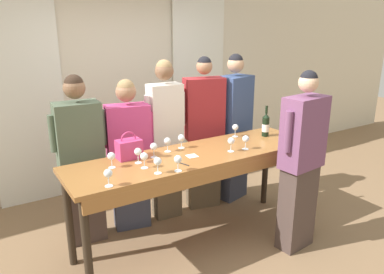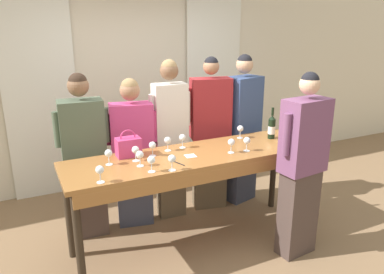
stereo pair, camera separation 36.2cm
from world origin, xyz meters
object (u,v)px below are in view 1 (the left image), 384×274
at_px(host_pouring, 301,163).
at_px(wine_glass_center_mid, 111,157).
at_px(wine_glass_back_mid, 231,142).
at_px(wine_glass_by_bottle, 235,128).
at_px(wine_glass_back_left, 158,162).
at_px(guest_navy_coat, 233,128).
at_px(wine_glass_near_host, 246,139).
at_px(wine_glass_by_handbag, 178,160).
at_px(guest_olive_jacket, 81,161).
at_px(wine_bottle, 266,125).
at_px(wine_glass_center_right, 154,147).
at_px(wine_glass_front_right, 167,142).
at_px(tasting_bar, 197,165).
at_px(wine_glass_front_left, 138,152).
at_px(handbag, 129,149).
at_px(guest_pink_top, 129,155).
at_px(wine_glass_front_mid, 144,157).
at_px(guest_cream_sweater, 166,138).
at_px(wine_glass_center_left, 108,174).
at_px(wine_glass_back_right, 181,138).
at_px(guest_striped_shirt, 204,134).

bearing_deg(host_pouring, wine_glass_center_mid, 157.48).
distance_m(wine_glass_back_mid, wine_glass_by_bottle, 0.51).
height_order(wine_glass_back_left, guest_navy_coat, guest_navy_coat).
xyz_separation_m(wine_glass_near_host, wine_glass_by_bottle, (0.18, 0.40, 0.00)).
bearing_deg(wine_glass_by_handbag, guest_olive_jacket, 121.89).
distance_m(wine_bottle, wine_glass_center_right, 1.38).
relative_size(wine_bottle, wine_glass_front_right, 2.41).
bearing_deg(wine_glass_center_mid, tasting_bar, -6.93).
bearing_deg(wine_glass_front_left, handbag, 97.16).
height_order(wine_glass_by_handbag, guest_olive_jacket, guest_olive_jacket).
bearing_deg(wine_glass_center_right, guest_pink_top, 94.92).
xyz_separation_m(wine_glass_back_left, guest_navy_coat, (1.50, 0.89, -0.14)).
relative_size(wine_glass_front_right, wine_glass_back_mid, 1.00).
relative_size(tasting_bar, guest_pink_top, 1.54).
bearing_deg(tasting_bar, wine_glass_by_bottle, 21.85).
distance_m(tasting_bar, wine_glass_center_right, 0.47).
height_order(wine_glass_back_mid, wine_glass_near_host, same).
distance_m(wine_glass_front_mid, wine_glass_front_right, 0.47).
bearing_deg(guest_cream_sweater, wine_bottle, -29.33).
height_order(wine_glass_front_right, guest_olive_jacket, guest_olive_jacket).
distance_m(wine_glass_front_right, wine_glass_center_left, 0.91).
bearing_deg(wine_glass_center_left, wine_glass_front_left, 40.41).
xyz_separation_m(wine_glass_back_right, wine_glass_by_handbag, (-0.33, -0.52, 0.00)).
bearing_deg(guest_striped_shirt, wine_glass_front_left, -152.32).
height_order(wine_glass_front_right, wine_glass_back_right, same).
height_order(wine_bottle, wine_glass_near_host, wine_bottle).
relative_size(wine_glass_center_mid, guest_olive_jacket, 0.08).
relative_size(wine_glass_front_mid, guest_cream_sweater, 0.08).
xyz_separation_m(wine_glass_back_mid, guest_cream_sweater, (-0.33, 0.76, -0.11)).
height_order(wine_glass_center_right, wine_glass_by_handbag, same).
bearing_deg(wine_glass_back_mid, guest_striped_shirt, 76.59).
bearing_deg(tasting_bar, wine_glass_center_mid, 173.07).
bearing_deg(host_pouring, tasting_bar, 144.50).
bearing_deg(wine_glass_front_mid, wine_glass_back_mid, -3.05).
bearing_deg(guest_striped_shirt, wine_glass_back_right, -142.82).
bearing_deg(guest_olive_jacket, wine_bottle, -15.86).
bearing_deg(host_pouring, wine_glass_center_right, 149.14).
relative_size(wine_glass_front_left, wine_glass_back_left, 1.00).
bearing_deg(wine_glass_back_right, wine_glass_by_handbag, -122.89).
bearing_deg(handbag, guest_navy_coat, 14.80).
height_order(guest_cream_sweater, guest_striped_shirt, guest_striped_shirt).
bearing_deg(wine_glass_center_right, handbag, 153.37).
relative_size(wine_glass_front_left, guest_navy_coat, 0.08).
bearing_deg(guest_navy_coat, wine_glass_front_right, -159.42).
bearing_deg(wine_glass_back_mid, guest_navy_coat, 50.58).
height_order(tasting_bar, wine_glass_center_mid, wine_glass_center_mid).
bearing_deg(wine_glass_center_left, guest_cream_sweater, 42.87).
distance_m(wine_glass_back_left, wine_glass_near_host, 1.04).
bearing_deg(wine_bottle, handbag, 175.08).
distance_m(wine_glass_front_left, wine_glass_back_left, 0.32).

